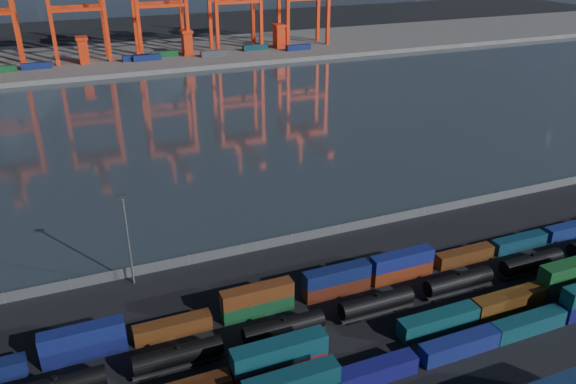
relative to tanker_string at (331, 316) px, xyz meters
name	(u,v)px	position (x,y,z in m)	size (l,w,h in m)	color
ground	(364,331)	(4.03, -2.94, -1.95)	(700.00, 700.00, 0.00)	black
harbor_water	(195,125)	(4.03, 102.06, -1.94)	(700.00, 700.00, 0.00)	#273138
far_quay	(140,56)	(4.03, 207.06, -0.95)	(700.00, 70.00, 2.00)	#514F4C
container_row_south	(437,349)	(10.27, -12.22, -0.03)	(139.59, 2.52, 5.36)	#3C3F41
container_row_mid	(484,304)	(22.79, -6.68, 0.25)	(129.70, 2.67, 5.68)	navy
container_row_north	(371,276)	(10.89, 7.19, -0.04)	(141.36, 2.34, 4.98)	#0F1A4B
tanker_string	(331,316)	(0.00, 0.00, 0.00)	(121.15, 2.72, 3.89)	black
waterfront_fence	(292,239)	(4.03, 25.06, -0.95)	(160.12, 0.12, 2.20)	#595B5E
yard_light_mast	(127,235)	(-25.97, 23.06, 7.35)	(1.60, 0.40, 16.60)	slate
quay_containers	(119,59)	(-6.96, 192.53, 1.35)	(172.58, 10.99, 2.60)	navy
straddle_carriers	(137,46)	(1.53, 197.06, 5.87)	(140.00, 7.00, 11.10)	red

